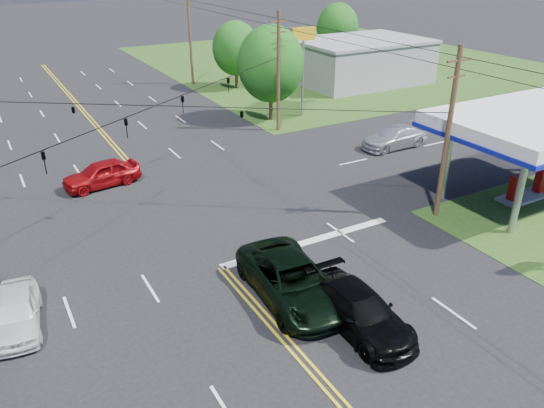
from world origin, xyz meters
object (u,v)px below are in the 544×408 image
tree_far_r (337,28)px  pickup_dkgreen (292,280)px  retail_ne (360,62)px  suv_black (360,310)px  pole_se (448,133)px  pole_ne (278,71)px  tree_right_a (271,64)px  pickup_white (16,312)px  gas_canopy (542,123)px  pole_right_far (190,37)px  tree_right_b (236,48)px

tree_far_r → pickup_dkgreen: (-32.30, -41.71, -3.63)m
retail_ne → suv_black: 44.02m
pole_se → pole_ne: (0.00, 18.00, 0.00)m
pole_ne → tree_right_a: (1.00, 3.00, -0.05)m
pole_se → pickup_white: 22.32m
gas_canopy → pole_se: 6.58m
gas_canopy → pole_right_far: bearing=99.7°
retail_ne → tree_far_r: 11.02m
tree_right_a → tree_right_b: bearing=78.2°
tree_right_a → pickup_dkgreen: 27.00m
retail_ne → tree_right_a: (-16.00, -8.00, 2.67)m
pole_ne → pickup_dkgreen: 23.93m
tree_far_r → pickup_white: bearing=-138.5°
retail_ne → tree_far_r: size_ratio=1.83×
pole_ne → tree_right_b: 15.42m
retail_ne → gas_canopy: bearing=-109.3°
retail_ne → pole_ne: size_ratio=1.47×
pole_ne → tree_far_r: (21.00, 21.00, -0.37)m
suv_black → tree_far_r: bearing=56.5°
tree_far_r → pole_se: bearing=-118.3°
retail_ne → pickup_dkgreen: 42.52m
pole_ne → tree_right_a: 3.16m
gas_canopy → tree_far_r: (14.50, 40.00, -0.17)m
gas_canopy → pickup_dkgreen: size_ratio=1.86×
pole_ne → suv_black: bearing=-112.8°
tree_right_b → pickup_white: 41.00m
tree_right_b → gas_canopy: bearing=-85.0°
pole_se → pole_right_far: pole_right_far is taller
gas_canopy → pole_right_far: pole_right_far is taller
tree_right_a → tree_far_r: tree_right_a is taller
gas_canopy → pickup_white: (-28.40, 2.00, -3.98)m
pickup_white → pole_se: bearing=5.0°
tree_right_b → pickup_dkgreen: tree_right_b is taller
pole_right_far → suv_black: (-10.00, -42.73, -4.37)m
pole_se → suv_black: pole_se is taller
pole_ne → tree_right_a: size_ratio=1.16×
pole_right_far → pole_ne: bearing=-90.0°
pickup_dkgreen → suv_black: bearing=-62.5°
pickup_dkgreen → retail_ne: bearing=52.5°
gas_canopy → tree_far_r: bearing=70.1°
retail_ne → tree_right_a: size_ratio=1.71×
retail_ne → pole_right_far: (-17.00, 8.00, 2.97)m
pole_right_far → tree_right_b: 5.40m
gas_canopy → pole_ne: 20.08m
tree_right_a → suv_black: (-11.00, -26.73, -4.07)m
suv_black → pole_right_far: bearing=78.0°
pole_right_far → tree_right_a: 16.03m
pole_ne → tree_right_b: (3.50, 15.00, -0.70)m
pole_right_far → pole_se: bearing=-90.0°
pole_se → tree_right_b: (3.50, 33.00, -0.70)m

